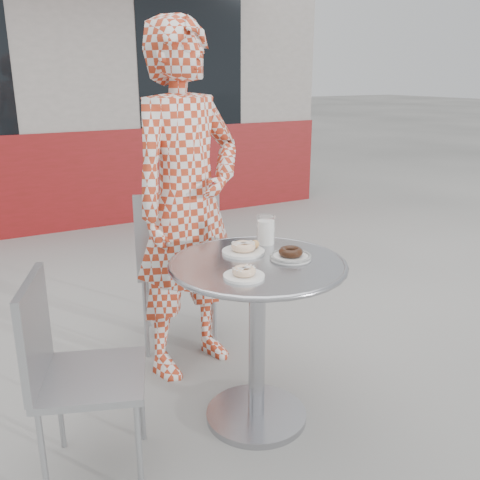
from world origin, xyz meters
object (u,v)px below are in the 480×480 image
bistro_table (257,303)px  plate_far (244,249)px  plate_checker (291,255)px  chair_left (92,416)px  milk_cup (266,231)px  chair_far (179,295)px  plate_near (244,273)px  seated_person (187,204)px

bistro_table → plate_far: 0.25m
plate_checker → chair_left: bearing=177.2°
plate_far → milk_cup: bearing=23.1°
chair_far → plate_near: (-0.14, -1.02, 0.50)m
chair_far → plate_checker: 1.06m
bistro_table → seated_person: (-0.05, 0.62, 0.32)m
chair_far → chair_left: chair_far is taller
bistro_table → chair_far: chair_far is taller
bistro_table → chair_far: (-0.01, 0.89, -0.30)m
plate_far → plate_checker: (0.14, -0.16, -0.01)m
milk_cup → chair_left: bearing=-168.5°
chair_far → seated_person: (-0.05, -0.27, 0.62)m
plate_near → milk_cup: 0.45m
bistro_table → plate_near: size_ratio=4.74×
chair_left → milk_cup: size_ratio=6.13×
chair_left → plate_far: chair_left is taller
plate_far → chair_far: bearing=91.1°
bistro_table → plate_near: plate_near is taller
seated_person → plate_far: 0.50m
chair_far → bistro_table: bearing=111.4°
chair_far → plate_far: chair_far is taller
bistro_table → milk_cup: bearing=50.7°
seated_person → plate_near: size_ratio=11.05×
plate_near → milk_cup: bearing=47.2°
chair_left → chair_far: bearing=-19.8°
plate_near → milk_cup: (0.31, 0.33, 0.05)m
seated_person → chair_far: bearing=63.5°
bistro_table → plate_near: bearing=-137.6°
seated_person → plate_checker: size_ratio=9.91×
plate_near → plate_checker: (0.29, 0.10, -0.00)m
seated_person → plate_far: size_ratio=9.48×
seated_person → plate_near: seated_person is taller
chair_far → plate_checker: chair_far is taller
plate_far → milk_cup: size_ratio=1.40×
seated_person → chair_left: bearing=-155.8°
bistro_table → plate_checker: size_ratio=4.25×
chair_far → plate_checker: size_ratio=5.16×
chair_left → plate_far: size_ratio=4.38×
plate_far → plate_checker: bearing=-49.1°
milk_cup → plate_near: bearing=-132.8°
bistro_table → seated_person: 0.70m
seated_person → plate_near: bearing=-113.6°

